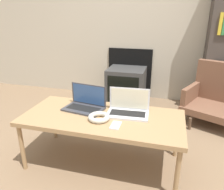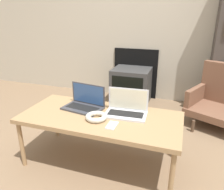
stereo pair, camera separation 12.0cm
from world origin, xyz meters
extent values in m
plane|color=#7A6047|center=(0.00, 0.00, 0.00)|extent=(14.00, 14.00, 0.00)
cube|color=#B7AD99|center=(0.00, 1.94, 1.30)|extent=(7.00, 0.06, 2.60)
cube|color=black|center=(-0.10, 1.90, 0.38)|extent=(0.67, 0.03, 0.76)
cube|color=#9E7A51|center=(0.00, 0.19, 0.44)|extent=(1.32, 0.61, 0.04)
cylinder|color=#9E7A51|center=(-0.62, -0.08, 0.21)|extent=(0.04, 0.04, 0.42)
cylinder|color=#9E7A51|center=(0.62, -0.08, 0.21)|extent=(0.04, 0.04, 0.42)
cylinder|color=#9E7A51|center=(-0.62, 0.45, 0.21)|extent=(0.04, 0.04, 0.42)
cylinder|color=#9E7A51|center=(0.62, 0.45, 0.21)|extent=(0.04, 0.04, 0.42)
cube|color=#38383D|center=(-0.20, 0.26, 0.47)|extent=(0.37, 0.26, 0.02)
cube|color=black|center=(-0.20, 0.26, 0.48)|extent=(0.31, 0.16, 0.00)
cube|color=#38383D|center=(-0.18, 0.36, 0.57)|extent=(0.34, 0.06, 0.19)
cube|color=#2D4C7F|center=(-0.18, 0.35, 0.57)|extent=(0.31, 0.05, 0.17)
cube|color=silver|center=(0.20, 0.26, 0.47)|extent=(0.36, 0.23, 0.02)
cube|color=black|center=(0.20, 0.26, 0.48)|extent=(0.30, 0.13, 0.00)
cube|color=silver|center=(0.19, 0.36, 0.57)|extent=(0.34, 0.03, 0.19)
cube|color=beige|center=(0.19, 0.35, 0.57)|extent=(0.32, 0.02, 0.17)
torus|color=beige|center=(-0.01, 0.12, 0.48)|extent=(0.18, 0.18, 0.04)
cube|color=silver|center=(0.15, 0.05, 0.46)|extent=(0.07, 0.13, 0.01)
cube|color=#383838|center=(-0.10, 1.66, 0.25)|extent=(0.53, 0.47, 0.51)
cube|color=black|center=(-0.10, 1.42, 0.25)|extent=(0.44, 0.01, 0.40)
cube|color=brown|center=(1.07, 1.24, 0.18)|extent=(0.84, 0.79, 0.08)
cube|color=brown|center=(0.79, 1.37, 0.32)|extent=(0.27, 0.49, 0.20)
cylinder|color=#4C3828|center=(0.78, 1.01, 0.07)|extent=(0.04, 0.04, 0.14)
cylinder|color=#4C3828|center=(0.78, 1.48, 0.07)|extent=(0.04, 0.04, 0.14)
cube|color=gold|center=(1.03, 1.58, 1.14)|extent=(0.04, 0.02, 0.26)
cube|color=#337F42|center=(1.07, 1.58, 1.10)|extent=(0.03, 0.02, 0.18)
camera|label=1|loc=(0.51, -1.37, 1.26)|focal=35.00mm
camera|label=2|loc=(0.62, -1.33, 1.26)|focal=35.00mm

